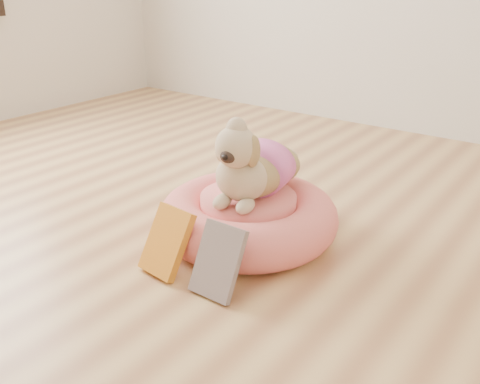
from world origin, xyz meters
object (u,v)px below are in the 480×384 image
Objects in this scene: book_yellow at (167,242)px; dog at (252,153)px; pet_bed at (248,217)px; book_white at (218,261)px.

dog is at bearing 82.28° from book_yellow.
book_yellow is (-0.08, -0.34, 0.02)m from pet_bed.
pet_bed is 0.37m from book_white.
book_white is at bearing -68.74° from pet_bed.
dog reaches higher than pet_bed.
book_white is at bearing -80.77° from dog.
dog is (0.01, 0.01, 0.25)m from pet_bed.
dog is at bearing 51.06° from pet_bed.
book_yellow is at bearing -179.81° from book_white.
book_white is at bearing 5.75° from book_yellow.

